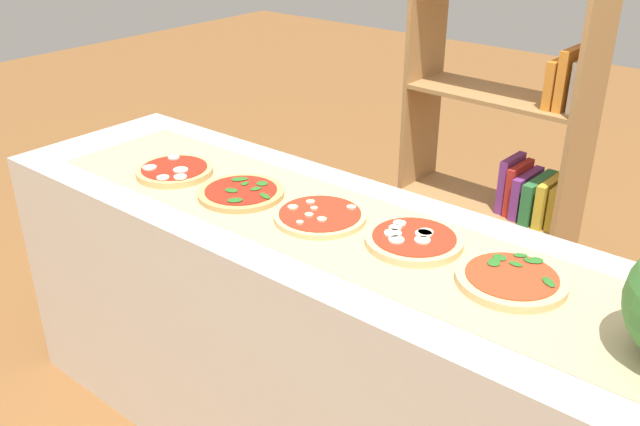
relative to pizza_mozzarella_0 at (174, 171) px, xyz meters
name	(u,v)px	position (x,y,z in m)	size (l,w,h in m)	color
counter	(320,345)	(0.57, 0.05, -0.45)	(2.27, 0.65, 0.88)	beige
parchment_paper	(320,219)	(0.57, 0.05, -0.01)	(1.89, 0.42, 0.00)	tan
pizza_mozzarella_0	(174,171)	(0.00, 0.00, 0.00)	(0.25, 0.25, 0.03)	#DBB26B
pizza_spinach_1	(241,192)	(0.29, 0.02, 0.00)	(0.26, 0.26, 0.02)	tan
pizza_mushroom_2	(320,216)	(0.57, 0.05, 0.00)	(0.26, 0.26, 0.02)	#E5C17F
pizza_mozzarella_3	(414,240)	(0.85, 0.09, 0.00)	(0.26, 0.26, 0.03)	#E5C17F
pizza_spinach_4	(511,279)	(1.14, 0.08, 0.00)	(0.26, 0.26, 0.03)	#E5C17F
bookshelf	(509,172)	(0.61, 1.23, -0.24)	(0.75, 0.31, 1.45)	#A87A47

